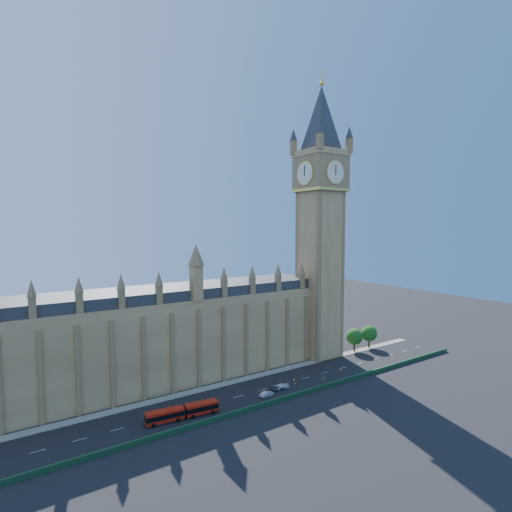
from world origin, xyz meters
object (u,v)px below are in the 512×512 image
red_bus (182,412)px  car_white (282,386)px  car_grey (277,388)px  car_silver (267,394)px

red_bus → car_white: red_bus is taller
car_grey → car_white: 1.77m
car_grey → car_white: car_white is taller
car_silver → car_white: (6.42, 1.70, 0.03)m
car_grey → car_white: bearing=-76.8°
car_silver → car_white: bearing=-83.0°
red_bus → car_silver: bearing=4.3°
red_bus → car_grey: (28.86, 0.60, -0.90)m
red_bus → car_white: bearing=7.9°
red_bus → car_white: 30.63m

